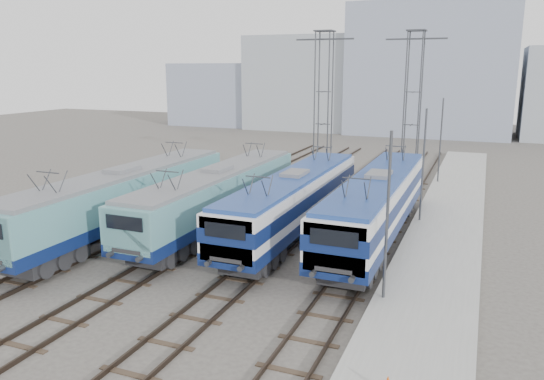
{
  "coord_description": "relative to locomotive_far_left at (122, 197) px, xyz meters",
  "views": [
    {
      "loc": [
        11.85,
        -18.01,
        9.29
      ],
      "look_at": [
        1.76,
        7.0,
        3.06
      ],
      "focal_mm": 35.0,
      "sensor_mm": 36.0,
      "label": 1
    }
  ],
  "objects": [
    {
      "name": "locomotive_center_right",
      "position": [
        9.0,
        3.45,
        -0.05
      ],
      "size": [
        2.71,
        17.14,
        3.22
      ],
      "color": "#0E1E52",
      "rests_on": "ground"
    },
    {
      "name": "mast_mid",
      "position": [
        15.35,
        8.45,
        1.26
      ],
      "size": [
        0.12,
        0.12,
        7.0
      ],
      "primitive_type": "cylinder",
      "color": "#3F4247",
      "rests_on": "ground"
    },
    {
      "name": "building_far_west",
      "position": [
        -23.25,
        56.45,
        2.76
      ],
      "size": [
        14.0,
        10.0,
        10.0
      ],
      "primitive_type": "cube",
      "color": "#8D97AF",
      "rests_on": "ground"
    },
    {
      "name": "mast_front",
      "position": [
        15.35,
        -3.55,
        1.26
      ],
      "size": [
        0.12,
        0.12,
        7.0
      ],
      "primitive_type": "cylinder",
      "color": "#3F4247",
      "rests_on": "ground"
    },
    {
      "name": "mast_rear",
      "position": [
        15.35,
        20.45,
        1.26
      ],
      "size": [
        0.12,
        0.12,
        7.0
      ],
      "primitive_type": "cylinder",
      "color": "#3F4247",
      "rests_on": "ground"
    },
    {
      "name": "locomotive_far_right",
      "position": [
        13.5,
        4.23,
        0.03
      ],
      "size": [
        2.81,
        17.79,
        3.34
      ],
      "color": "#0E1E52",
      "rests_on": "ground"
    },
    {
      "name": "ground",
      "position": [
        6.75,
        -5.55,
        -2.24
      ],
      "size": [
        160.0,
        160.0,
        0.0
      ],
      "primitive_type": "plane",
      "color": "#514C47"
    },
    {
      "name": "locomotive_far_left",
      "position": [
        0.0,
        0.0,
        0.0
      ],
      "size": [
        2.85,
        18.01,
        3.39
      ],
      "color": "#0E1E52",
      "rests_on": "ground"
    },
    {
      "name": "locomotive_center_left",
      "position": [
        4.5,
        2.81,
        -0.08
      ],
      "size": [
        2.74,
        17.31,
        3.26
      ],
      "color": "#0E1E52",
      "rests_on": "ground"
    },
    {
      "name": "platform",
      "position": [
        16.95,
        2.45,
        -2.09
      ],
      "size": [
        4.0,
        70.0,
        0.3
      ],
      "primitive_type": "cube",
      "color": "#9E9E99",
      "rests_on": "ground"
    },
    {
      "name": "catenary_tower_west",
      "position": [
        6.75,
        16.45,
        4.4
      ],
      "size": [
        4.5,
        1.2,
        12.0
      ],
      "color": "#3F4247",
      "rests_on": "ground"
    },
    {
      "name": "building_west",
      "position": [
        -7.25,
        56.45,
        4.76
      ],
      "size": [
        18.0,
        12.0,
        14.0
      ],
      "primitive_type": "cube",
      "color": "#9BA3AD",
      "rests_on": "ground"
    },
    {
      "name": "building_center",
      "position": [
        10.75,
        56.45,
        6.76
      ],
      "size": [
        22.0,
        14.0,
        18.0
      ],
      "primitive_type": "cube",
      "color": "#8D97AF",
      "rests_on": "ground"
    },
    {
      "name": "catenary_tower_east",
      "position": [
        13.25,
        18.45,
        4.4
      ],
      "size": [
        4.5,
        1.2,
        12.0
      ],
      "color": "#3F4247",
      "rests_on": "ground"
    }
  ]
}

